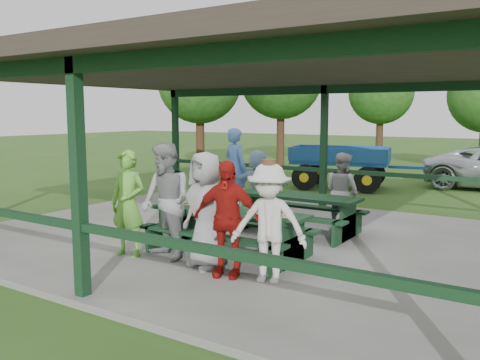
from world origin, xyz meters
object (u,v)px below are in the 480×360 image
Objects in this scene: spectator_blue at (236,169)px; contestant_grey_left at (166,201)px; spectator_lblue at (258,184)px; contestant_red at (226,219)px; spectator_grey at (342,191)px; farm_trailer at (340,166)px; contestant_grey_mid at (206,210)px; contestant_white_fedora at (269,223)px; picnic_table_far at (297,209)px; picnic_table_near at (229,226)px; contestant_green at (128,203)px.

contestant_grey_left is at bearing 128.03° from spectator_blue.
contestant_grey_left is at bearing 104.51° from spectator_lblue.
contestant_red is 3.69m from spectator_grey.
contestant_red is at bearing -89.97° from farm_trailer.
spectator_lblue is at bearing 127.79° from contestant_grey_mid.
contestant_white_fedora is 3.59m from spectator_grey.
contestant_white_fedora is at bearing -71.10° from picnic_table_far.
contestant_grey_mid is 3.83m from spectator_lblue.
picnic_table_far is 1.01m from spectator_grey.
spectator_blue is at bearing 11.53° from spectator_grey.
contestant_white_fedora is 0.41× the size of farm_trailer.
picnic_table_near is 1.38× the size of spectator_blue.
contestant_grey_mid reaches higher than contestant_white_fedora.
contestant_red is at bearing 0.61° from contestant_grey_mid.
farm_trailer is (-2.12, 9.64, -0.22)m from contestant_red.
contestant_grey_left reaches higher than picnic_table_near.
contestant_grey_mid is at bearing 146.05° from contestant_red.
contestant_grey_left is 3.84m from spectator_grey.
contestant_red is 1.10× the size of spectator_lblue.
picnic_table_far is 3.03m from contestant_white_fedora.
spectator_grey is at bearing -172.93° from spectator_blue.
contestant_grey_left reaches higher than contestant_red.
picnic_table_far is 6.93m from farm_trailer.
picnic_table_far is at bearing 53.44° from contestant_green.
spectator_blue is (-2.68, 4.32, 0.15)m from contestant_red.
spectator_grey reaches higher than picnic_table_far.
contestant_grey_mid reaches higher than contestant_red.
farm_trailer is at bearing -76.64° from spectator_blue.
picnic_table_near is at bearing 27.38° from contestant_green.
picnic_table_near is 3.06m from spectator_lblue.
farm_trailer reaches higher than picnic_table_far.
picnic_table_far is 1.46× the size of contestant_red.
contestant_grey_mid is (0.11, -0.78, 0.40)m from picnic_table_near.
contestant_green is at bearing 167.03° from contestant_white_fedora.
contestant_grey_mid is (1.44, 0.17, 0.01)m from contestant_green.
contestant_white_fedora reaches higher than spectator_lblue.
spectator_blue is at bearing 106.14° from contestant_red.
contestant_grey_mid is 9.62m from farm_trailer.
contestant_grey_left is 1.07× the size of contestant_grey_mid.
picnic_table_near is 1.54m from contestant_white_fedora.
picnic_table_far is at bearing -87.44° from farm_trailer.
contestant_green is at bearing -101.26° from farm_trailer.
contestant_grey_mid is at bearing 101.31° from spectator_grey.
contestant_grey_mid is 3.60m from spectator_grey.
contestant_grey_left is 1.30m from contestant_red.
contestant_grey_mid is at bearing -93.15° from picnic_table_far.
spectator_lblue reaches higher than picnic_table_far.
contestant_white_fedora reaches higher than farm_trailer.
contestant_grey_mid reaches higher than contestant_green.
picnic_table_far is 1.40× the size of contestant_green.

